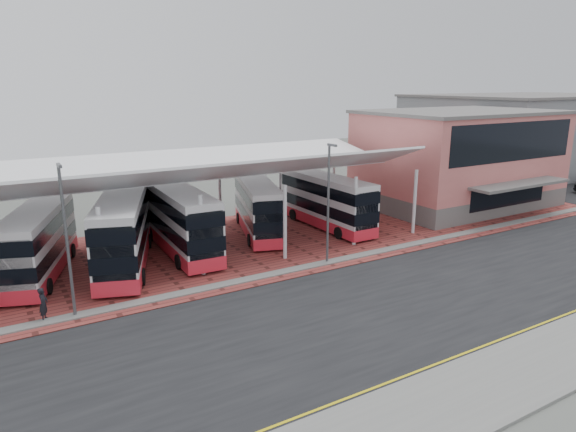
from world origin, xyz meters
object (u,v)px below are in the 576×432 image
terminal (459,158)px  bus_5 (327,202)px  bus_3 (180,221)px  bus_4 (258,208)px  bus_2 (124,232)px  pedestrian (43,304)px  bus_1 (38,243)px

terminal → bus_5: terminal is taller
bus_3 → bus_5: 12.67m
bus_3 → bus_4: size_ratio=1.07×
bus_2 → bus_4: 11.29m
bus_2 → bus_4: bearing=30.9°
terminal → pedestrian: terminal is taller
bus_1 → bus_5: bus_5 is taller
terminal → pedestrian: size_ratio=10.51×
bus_3 → pedestrian: (-9.76, -7.04, -1.39)m
bus_5 → pedestrian: bus_5 is taller
terminal → bus_2: (-32.83, -1.36, -2.27)m
bus_1 → bus_2: size_ratio=0.90×
bus_1 → bus_3: bus_3 is taller
bus_1 → bus_3: 9.16m
terminal → bus_5: size_ratio=1.75×
bus_2 → pedestrian: size_ratio=6.64×
bus_1 → pedestrian: size_ratio=6.01×
bus_2 → bus_3: bus_2 is taller
bus_3 → pedestrian: size_ratio=6.38×
bus_4 → terminal: bearing=15.8°
bus_4 → bus_5: (5.81, -1.27, 0.06)m
bus_5 → terminal: bearing=0.9°
bus_2 → bus_3: bearing=33.6°
bus_1 → bus_3: size_ratio=0.94×
bus_1 → bus_2: bearing=7.9°
bus_3 → pedestrian: bearing=-142.1°
bus_2 → pedestrian: 8.28m
bus_4 → bus_5: bus_5 is taller
bus_4 → bus_3: bearing=-151.9°
bus_1 → bus_2: (4.96, -1.04, 0.22)m
terminal → bus_3: (-28.64, -0.29, -2.33)m
bus_3 → bus_4: 6.97m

